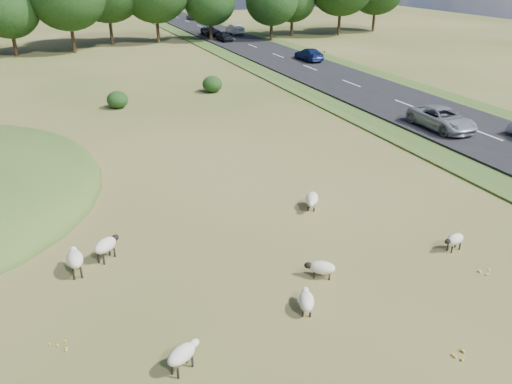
% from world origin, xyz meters
% --- Properties ---
extents(ground, '(160.00, 160.00, 0.00)m').
position_xyz_m(ground, '(0.00, 20.00, 0.00)').
color(ground, '#3B5319').
rests_on(ground, ground).
extents(road, '(8.00, 150.00, 0.25)m').
position_xyz_m(road, '(20.00, 30.00, 0.12)').
color(road, black).
rests_on(road, ground).
extents(shrubs, '(22.07, 6.11, 1.58)m').
position_xyz_m(shrubs, '(-3.48, 27.13, 0.74)').
color(shrubs, black).
rests_on(shrubs, ground).
extents(sheep_0, '(1.21, 1.12, 0.91)m').
position_xyz_m(sheep_0, '(-4.92, 2.49, 0.64)').
color(sheep_0, beige).
rests_on(sheep_0, ground).
extents(sheep_1, '(0.58, 1.30, 0.94)m').
position_xyz_m(sheep_1, '(-6.10, 1.91, 0.66)').
color(sheep_1, beige).
rests_on(sheep_1, ground).
extents(sheep_2, '(1.04, 0.57, 0.73)m').
position_xyz_m(sheep_2, '(7.98, -2.23, 0.51)').
color(sheep_2, beige).
rests_on(sheep_2, ground).
extents(sheep_3, '(1.09, 1.35, 0.77)m').
position_xyz_m(sheep_3, '(4.52, 3.26, 0.49)').
color(sheep_3, beige).
rests_on(sheep_3, ground).
extents(sheep_4, '(0.86, 1.20, 0.67)m').
position_xyz_m(sheep_4, '(0.73, -3.31, 0.42)').
color(sheep_4, beige).
rests_on(sheep_4, ground).
extents(sheep_5, '(1.20, 0.91, 0.84)m').
position_xyz_m(sheep_5, '(-3.73, -4.29, 0.59)').
color(sheep_5, beige).
rests_on(sheep_5, ground).
extents(sheep_6, '(1.16, 0.95, 0.67)m').
position_xyz_m(sheep_6, '(2.15, -1.80, 0.42)').
color(sheep_6, beige).
rests_on(sheep_6, ground).
extents(car_0, '(1.77, 4.36, 1.27)m').
position_xyz_m(car_0, '(21.90, 82.28, 0.88)').
color(car_0, '#A7A9AF').
rests_on(car_0, road).
extents(car_1, '(1.58, 4.52, 1.49)m').
position_xyz_m(car_1, '(21.90, 59.65, 0.99)').
color(car_1, '#9DA1A5').
rests_on(car_1, road).
extents(car_2, '(2.35, 5.10, 1.42)m').
position_xyz_m(car_2, '(18.10, 10.01, 0.96)').
color(car_2, '#9DA0A4').
rests_on(car_2, road).
extents(car_3, '(2.07, 4.49, 1.25)m').
position_xyz_m(car_3, '(18.10, 59.88, 0.87)').
color(car_3, black).
rests_on(car_3, road).
extents(car_6, '(1.86, 4.58, 1.33)m').
position_xyz_m(car_6, '(21.90, 35.85, 0.91)').
color(car_6, navy).
rests_on(car_6, road).
extents(car_7, '(1.51, 3.75, 1.28)m').
position_xyz_m(car_7, '(18.10, 53.66, 0.89)').
color(car_7, black).
rests_on(car_7, road).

